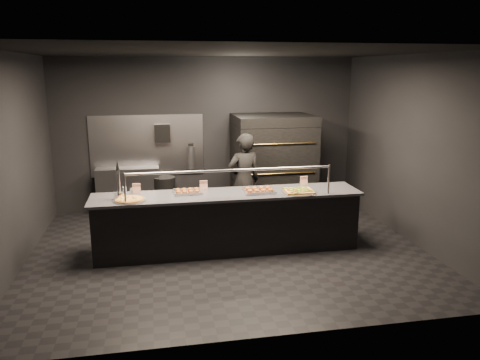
{
  "coord_description": "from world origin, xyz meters",
  "views": [
    {
      "loc": [
        -1.09,
        -6.8,
        2.75
      ],
      "look_at": [
        0.23,
        0.2,
        1.07
      ],
      "focal_mm": 35.0,
      "sensor_mm": 36.0,
      "label": 1
    }
  ],
  "objects_px": {
    "towel_dispenser": "(162,133)",
    "slider_tray_b": "(259,190)",
    "service_counter": "(228,222)",
    "pizza_oven": "(273,163)",
    "beer_tap": "(119,188)",
    "trash_bin": "(165,195)",
    "round_pizza": "(130,200)",
    "worker": "(244,181)",
    "square_pizza": "(299,191)",
    "fire_extinguisher": "(191,157)",
    "slider_tray_a": "(188,192)",
    "prep_shelf": "(128,190)"
  },
  "relations": [
    {
      "from": "fire_extinguisher",
      "to": "round_pizza",
      "type": "bearing_deg",
      "value": -113.33
    },
    {
      "from": "beer_tap",
      "to": "round_pizza",
      "type": "bearing_deg",
      "value": -34.66
    },
    {
      "from": "round_pizza",
      "to": "trash_bin",
      "type": "bearing_deg",
      "value": 76.93
    },
    {
      "from": "pizza_oven",
      "to": "worker",
      "type": "height_order",
      "value": "pizza_oven"
    },
    {
      "from": "square_pizza",
      "to": "towel_dispenser",
      "type": "bearing_deg",
      "value": 127.99
    },
    {
      "from": "towel_dispenser",
      "to": "square_pizza",
      "type": "bearing_deg",
      "value": -52.01
    },
    {
      "from": "service_counter",
      "to": "pizza_oven",
      "type": "xyz_separation_m",
      "value": [
        1.2,
        1.9,
        0.5
      ]
    },
    {
      "from": "fire_extinguisher",
      "to": "square_pizza",
      "type": "distance_m",
      "value": 2.93
    },
    {
      "from": "prep_shelf",
      "to": "round_pizza",
      "type": "bearing_deg",
      "value": -86.52
    },
    {
      "from": "towel_dispenser",
      "to": "beer_tap",
      "type": "bearing_deg",
      "value": -106.03
    },
    {
      "from": "service_counter",
      "to": "slider_tray_b",
      "type": "distance_m",
      "value": 0.69
    },
    {
      "from": "prep_shelf",
      "to": "round_pizza",
      "type": "relative_size",
      "value": 2.51
    },
    {
      "from": "pizza_oven",
      "to": "prep_shelf",
      "type": "relative_size",
      "value": 1.59
    },
    {
      "from": "slider_tray_a",
      "to": "round_pizza",
      "type": "bearing_deg",
      "value": -162.54
    },
    {
      "from": "slider_tray_a",
      "to": "trash_bin",
      "type": "relative_size",
      "value": 0.65
    },
    {
      "from": "service_counter",
      "to": "slider_tray_b",
      "type": "height_order",
      "value": "service_counter"
    },
    {
      "from": "slider_tray_b",
      "to": "square_pizza",
      "type": "relative_size",
      "value": 0.91
    },
    {
      "from": "pizza_oven",
      "to": "towel_dispenser",
      "type": "xyz_separation_m",
      "value": [
        -2.1,
        0.49,
        0.58
      ]
    },
    {
      "from": "pizza_oven",
      "to": "square_pizza",
      "type": "relative_size",
      "value": 3.53
    },
    {
      "from": "round_pizza",
      "to": "worker",
      "type": "distance_m",
      "value": 2.28
    },
    {
      "from": "fire_extinguisher",
      "to": "prep_shelf",
      "type": "bearing_deg",
      "value": -176.34
    },
    {
      "from": "round_pizza",
      "to": "slider_tray_a",
      "type": "height_order",
      "value": "slider_tray_a"
    },
    {
      "from": "service_counter",
      "to": "towel_dispenser",
      "type": "relative_size",
      "value": 11.71
    },
    {
      "from": "square_pizza",
      "to": "trash_bin",
      "type": "xyz_separation_m",
      "value": [
        -1.98,
        2.37,
        -0.58
      ]
    },
    {
      "from": "service_counter",
      "to": "fire_extinguisher",
      "type": "distance_m",
      "value": 2.5
    },
    {
      "from": "towel_dispenser",
      "to": "worker",
      "type": "relative_size",
      "value": 0.21
    },
    {
      "from": "slider_tray_a",
      "to": "slider_tray_b",
      "type": "bearing_deg",
      "value": -7.75
    },
    {
      "from": "prep_shelf",
      "to": "beer_tap",
      "type": "xyz_separation_m",
      "value": [
        0.0,
        -2.37,
        0.64
      ]
    },
    {
      "from": "beer_tap",
      "to": "square_pizza",
      "type": "relative_size",
      "value": 1.08
    },
    {
      "from": "fire_extinguisher",
      "to": "slider_tray_b",
      "type": "height_order",
      "value": "fire_extinguisher"
    },
    {
      "from": "towel_dispenser",
      "to": "worker",
      "type": "xyz_separation_m",
      "value": [
        1.37,
        -1.3,
        -0.71
      ]
    },
    {
      "from": "pizza_oven",
      "to": "slider_tray_b",
      "type": "height_order",
      "value": "pizza_oven"
    },
    {
      "from": "fire_extinguisher",
      "to": "pizza_oven",
      "type": "bearing_deg",
      "value": -17.89
    },
    {
      "from": "towel_dispenser",
      "to": "slider_tray_b",
      "type": "distance_m",
      "value": 2.85
    },
    {
      "from": "beer_tap",
      "to": "service_counter",
      "type": "bearing_deg",
      "value": 1.64
    },
    {
      "from": "towel_dispenser",
      "to": "slider_tray_a",
      "type": "relative_size",
      "value": 0.76
    },
    {
      "from": "round_pizza",
      "to": "slider_tray_a",
      "type": "bearing_deg",
      "value": 17.46
    },
    {
      "from": "service_counter",
      "to": "slider_tray_b",
      "type": "relative_size",
      "value": 8.36
    },
    {
      "from": "round_pizza",
      "to": "towel_dispenser",
      "type": "bearing_deg",
      "value": 77.78
    },
    {
      "from": "prep_shelf",
      "to": "beer_tap",
      "type": "bearing_deg",
      "value": -90.0
    },
    {
      "from": "beer_tap",
      "to": "trash_bin",
      "type": "relative_size",
      "value": 0.82
    },
    {
      "from": "towel_dispenser",
      "to": "worker",
      "type": "distance_m",
      "value": 2.02
    },
    {
      "from": "square_pizza",
      "to": "worker",
      "type": "relative_size",
      "value": 0.32
    },
    {
      "from": "round_pizza",
      "to": "slider_tray_b",
      "type": "relative_size",
      "value": 0.98
    },
    {
      "from": "slider_tray_a",
      "to": "worker",
      "type": "distance_m",
      "value": 1.45
    },
    {
      "from": "worker",
      "to": "square_pizza",
      "type": "bearing_deg",
      "value": 103.54
    },
    {
      "from": "fire_extinguisher",
      "to": "trash_bin",
      "type": "xyz_separation_m",
      "value": [
        -0.55,
        -0.18,
        -0.71
      ]
    },
    {
      "from": "prep_shelf",
      "to": "trash_bin",
      "type": "xyz_separation_m",
      "value": [
        0.7,
        -0.1,
        -0.1
      ]
    },
    {
      "from": "pizza_oven",
      "to": "square_pizza",
      "type": "xyz_separation_m",
      "value": [
        -0.12,
        -2.05,
        -0.03
      ]
    },
    {
      "from": "service_counter",
      "to": "slider_tray_b",
      "type": "xyz_separation_m",
      "value": [
        0.49,
        -0.03,
        0.48
      ]
    }
  ]
}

